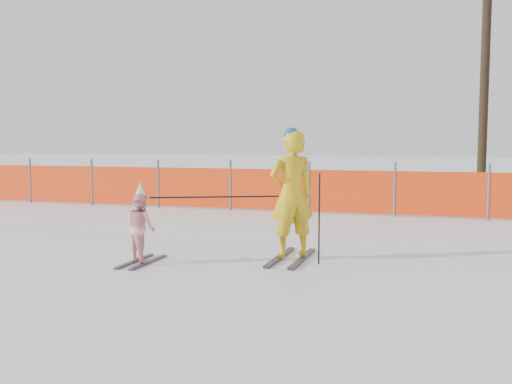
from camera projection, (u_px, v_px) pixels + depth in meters
ground at (245, 268)px, 7.79m from camera, size 120.00×120.00×0.00m
adult at (292, 194)px, 8.28m from camera, size 0.80×1.45×1.92m
child at (141, 226)px, 8.07m from camera, size 0.59×1.01×1.15m
ski_poles at (258, 206)px, 8.08m from camera, size 2.33×0.81×1.28m
safety_fence at (235, 188)px, 14.20m from camera, size 16.30×0.06×1.25m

